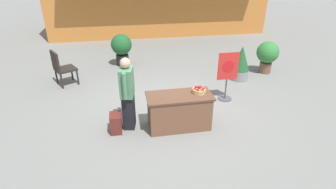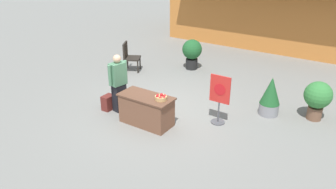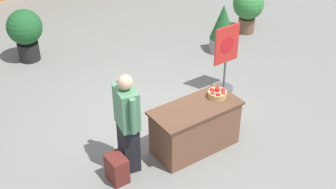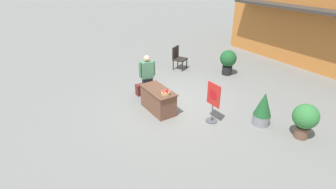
{
  "view_description": "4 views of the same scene",
  "coord_description": "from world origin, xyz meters",
  "px_view_note": "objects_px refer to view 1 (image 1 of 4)",
  "views": [
    {
      "loc": [
        -1.0,
        -5.54,
        3.28
      ],
      "look_at": [
        -0.12,
        -0.78,
        0.84
      ],
      "focal_mm": 28.0,
      "sensor_mm": 36.0,
      "label": 1
    },
    {
      "loc": [
        4.68,
        -6.58,
        4.17
      ],
      "look_at": [
        0.47,
        -0.23,
        0.71
      ],
      "focal_mm": 35.0,
      "sensor_mm": 36.0,
      "label": 2
    },
    {
      "loc": [
        -3.49,
        -5.23,
        4.83
      ],
      "look_at": [
        -0.06,
        -0.28,
        0.84
      ],
      "focal_mm": 50.0,
      "sensor_mm": 36.0,
      "label": 3
    },
    {
      "loc": [
        6.81,
        -4.63,
        4.47
      ],
      "look_at": [
        0.55,
        -0.6,
        0.74
      ],
      "focal_mm": 28.0,
      "sensor_mm": 36.0,
      "label": 4
    }
  ],
  "objects_px": {
    "potted_plant_far_left": "(241,63)",
    "potted_plant_near_right": "(122,47)",
    "patio_chair": "(61,67)",
    "poster_board": "(227,75)",
    "display_table": "(179,111)",
    "person_visitor": "(128,94)",
    "backpack": "(116,123)",
    "potted_plant_near_left": "(267,54)",
    "apple_basket": "(199,90)"
  },
  "relations": [
    {
      "from": "display_table",
      "to": "patio_chair",
      "type": "distance_m",
      "value": 4.03
    },
    {
      "from": "display_table",
      "to": "apple_basket",
      "type": "relative_size",
      "value": 4.82
    },
    {
      "from": "backpack",
      "to": "potted_plant_far_left",
      "type": "xyz_separation_m",
      "value": [
        3.82,
        2.19,
        0.33
      ]
    },
    {
      "from": "poster_board",
      "to": "backpack",
      "type": "bearing_deg",
      "value": -71.0
    },
    {
      "from": "display_table",
      "to": "apple_basket",
      "type": "height_order",
      "value": "apple_basket"
    },
    {
      "from": "display_table",
      "to": "poster_board",
      "type": "bearing_deg",
      "value": 35.09
    },
    {
      "from": "potted_plant_near_right",
      "to": "person_visitor",
      "type": "bearing_deg",
      "value": -89.54
    },
    {
      "from": "display_table",
      "to": "person_visitor",
      "type": "bearing_deg",
      "value": 169.57
    },
    {
      "from": "display_table",
      "to": "patio_chair",
      "type": "height_order",
      "value": "patio_chair"
    },
    {
      "from": "apple_basket",
      "to": "potted_plant_near_left",
      "type": "xyz_separation_m",
      "value": [
        3.09,
        2.62,
        -0.21
      ]
    },
    {
      "from": "display_table",
      "to": "poster_board",
      "type": "distance_m",
      "value": 1.86
    },
    {
      "from": "apple_basket",
      "to": "backpack",
      "type": "relative_size",
      "value": 0.69
    },
    {
      "from": "apple_basket",
      "to": "poster_board",
      "type": "xyz_separation_m",
      "value": [
        1.07,
        1.03,
        -0.15
      ]
    },
    {
      "from": "apple_basket",
      "to": "potted_plant_far_left",
      "type": "bearing_deg",
      "value": 47.86
    },
    {
      "from": "backpack",
      "to": "potted_plant_near_left",
      "type": "bearing_deg",
      "value": 27.86
    },
    {
      "from": "display_table",
      "to": "potted_plant_near_right",
      "type": "relative_size",
      "value": 1.27
    },
    {
      "from": "display_table",
      "to": "potted_plant_near_left",
      "type": "height_order",
      "value": "potted_plant_near_left"
    },
    {
      "from": "potted_plant_near_left",
      "to": "potted_plant_far_left",
      "type": "bearing_deg",
      "value": -159.76
    },
    {
      "from": "potted_plant_near_left",
      "to": "potted_plant_far_left",
      "type": "xyz_separation_m",
      "value": [
        -1.09,
        -0.4,
        -0.09
      ]
    },
    {
      "from": "backpack",
      "to": "potted_plant_far_left",
      "type": "relative_size",
      "value": 0.39
    },
    {
      "from": "apple_basket",
      "to": "person_visitor",
      "type": "xyz_separation_m",
      "value": [
        -1.51,
        0.17,
        -0.03
      ]
    },
    {
      "from": "display_table",
      "to": "potted_plant_far_left",
      "type": "bearing_deg",
      "value": 42.55
    },
    {
      "from": "person_visitor",
      "to": "poster_board",
      "type": "distance_m",
      "value": 2.72
    },
    {
      "from": "apple_basket",
      "to": "person_visitor",
      "type": "height_order",
      "value": "person_visitor"
    },
    {
      "from": "potted_plant_far_left",
      "to": "potted_plant_near_right",
      "type": "bearing_deg",
      "value": 150.5
    },
    {
      "from": "poster_board",
      "to": "potted_plant_near_left",
      "type": "bearing_deg",
      "value": 127.75
    },
    {
      "from": "display_table",
      "to": "backpack",
      "type": "bearing_deg",
      "value": 177.95
    },
    {
      "from": "display_table",
      "to": "potted_plant_far_left",
      "type": "distance_m",
      "value": 3.32
    },
    {
      "from": "potted_plant_near_left",
      "to": "potted_plant_near_right",
      "type": "bearing_deg",
      "value": 160.9
    },
    {
      "from": "person_visitor",
      "to": "display_table",
      "type": "bearing_deg",
      "value": -0.0
    },
    {
      "from": "patio_chair",
      "to": "poster_board",
      "type": "bearing_deg",
      "value": -49.95
    },
    {
      "from": "potted_plant_near_right",
      "to": "apple_basket",
      "type": "bearing_deg",
      "value": -69.9
    },
    {
      "from": "backpack",
      "to": "potted_plant_far_left",
      "type": "distance_m",
      "value": 4.41
    },
    {
      "from": "potted_plant_near_left",
      "to": "poster_board",
      "type": "bearing_deg",
      "value": -141.96
    },
    {
      "from": "backpack",
      "to": "potted_plant_near_left",
      "type": "distance_m",
      "value": 5.57
    },
    {
      "from": "backpack",
      "to": "patio_chair",
      "type": "relative_size",
      "value": 0.4
    },
    {
      "from": "potted_plant_near_right",
      "to": "potted_plant_near_left",
      "type": "bearing_deg",
      "value": -19.1
    },
    {
      "from": "apple_basket",
      "to": "person_visitor",
      "type": "bearing_deg",
      "value": 173.47
    },
    {
      "from": "person_visitor",
      "to": "potted_plant_near_right",
      "type": "height_order",
      "value": "person_visitor"
    },
    {
      "from": "patio_chair",
      "to": "potted_plant_far_left",
      "type": "bearing_deg",
      "value": -34.32
    },
    {
      "from": "backpack",
      "to": "display_table",
      "type": "bearing_deg",
      "value": -2.05
    },
    {
      "from": "potted_plant_far_left",
      "to": "person_visitor",
      "type": "bearing_deg",
      "value": -149.87
    },
    {
      "from": "patio_chair",
      "to": "potted_plant_near_left",
      "type": "distance_m",
      "value": 6.42
    },
    {
      "from": "person_visitor",
      "to": "potted_plant_near_left",
      "type": "distance_m",
      "value": 5.22
    },
    {
      "from": "patio_chair",
      "to": "potted_plant_near_right",
      "type": "height_order",
      "value": "potted_plant_near_right"
    },
    {
      "from": "apple_basket",
      "to": "patio_chair",
      "type": "height_order",
      "value": "patio_chair"
    },
    {
      "from": "display_table",
      "to": "potted_plant_near_right",
      "type": "bearing_deg",
      "value": 104.64
    },
    {
      "from": "apple_basket",
      "to": "potted_plant_near_right",
      "type": "relative_size",
      "value": 0.26
    },
    {
      "from": "patio_chair",
      "to": "person_visitor",
      "type": "bearing_deg",
      "value": -83.47
    },
    {
      "from": "display_table",
      "to": "backpack",
      "type": "distance_m",
      "value": 1.39
    }
  ]
}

